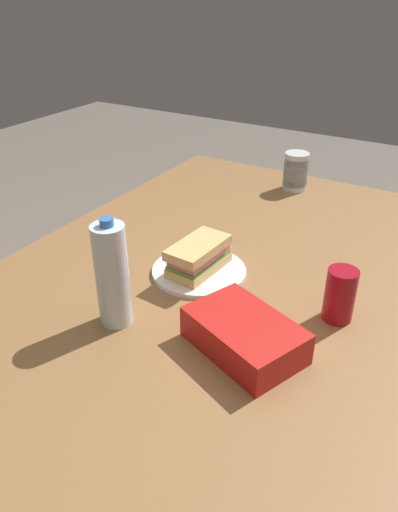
{
  "coord_description": "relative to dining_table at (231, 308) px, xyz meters",
  "views": [
    {
      "loc": [
        0.92,
        0.45,
        1.41
      ],
      "look_at": [
        0.01,
        -0.09,
        0.81
      ],
      "focal_mm": 34.31,
      "sensor_mm": 36.0,
      "label": 1
    }
  ],
  "objects": [
    {
      "name": "sandwich",
      "position": [
        0.01,
        -0.09,
        0.13
      ],
      "size": [
        0.19,
        0.11,
        0.08
      ],
      "color": "#DBB26B",
      "rests_on": "paper_plate"
    },
    {
      "name": "dining_table",
      "position": [
        0.0,
        0.0,
        0.0
      ],
      "size": [
        1.6,
        1.15,
        0.76
      ],
      "color": "olive",
      "rests_on": "ground_plane"
    },
    {
      "name": "chip_bag",
      "position": [
        0.21,
        0.14,
        0.12
      ],
      "size": [
        0.22,
        0.27,
        0.07
      ],
      "primitive_type": "cube",
      "rotation": [
        0.0,
        0.0,
        4.33
      ],
      "color": "red",
      "rests_on": "dining_table"
    },
    {
      "name": "soda_can_red",
      "position": [
        0.02,
        0.27,
        0.14
      ],
      "size": [
        0.07,
        0.07,
        0.12
      ],
      "primitive_type": "cylinder",
      "color": "maroon",
      "rests_on": "dining_table"
    },
    {
      "name": "water_bottle_tall",
      "position": [
        0.27,
        -0.14,
        0.2
      ],
      "size": [
        0.07,
        0.07,
        0.25
      ],
      "color": "silver",
      "rests_on": "dining_table"
    },
    {
      "name": "plastic_cup_stack",
      "position": [
        -0.65,
        -0.09,
        0.15
      ],
      "size": [
        0.08,
        0.08,
        0.13
      ],
      "color": "silver",
      "rests_on": "dining_table"
    },
    {
      "name": "ground_plane",
      "position": [
        0.0,
        0.0,
        -0.68
      ],
      "size": [
        8.0,
        8.0,
        0.0
      ],
      "primitive_type": "plane",
      "color": "#70665B"
    },
    {
      "name": "paper_plate",
      "position": [
        0.01,
        -0.09,
        0.09
      ],
      "size": [
        0.24,
        0.24,
        0.01
      ],
      "primitive_type": "cylinder",
      "color": "white",
      "rests_on": "dining_table"
    }
  ]
}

